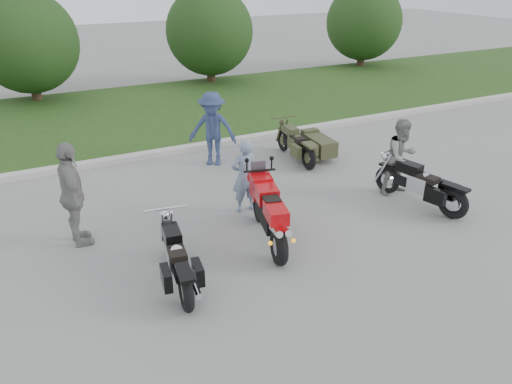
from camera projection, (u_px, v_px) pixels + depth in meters
name	position (u px, v px, depth m)	size (l,w,h in m)	color
ground	(294.00, 254.00, 8.96)	(80.00, 80.00, 0.00)	gray
curb	(182.00, 149.00, 13.78)	(60.00, 0.30, 0.15)	#B7B5AC
grass_strip	(141.00, 113.00, 17.14)	(60.00, 8.00, 0.14)	#3A6021
tree_mid_left	(27.00, 42.00, 17.71)	(3.60, 3.60, 4.00)	#3F2B1C
tree_mid_right	(210.00, 31.00, 20.62)	(3.60, 3.60, 4.00)	#3F2B1C
tree_far_right	(364.00, 22.00, 23.94)	(3.60, 3.60, 4.00)	#3F2B1C
sportbike_red	(269.00, 212.00, 9.07)	(0.82, 2.24, 1.08)	black
cruiser_left	(178.00, 262.00, 7.94)	(0.49, 2.15, 0.83)	black
cruiser_right	(423.00, 187.00, 10.54)	(0.71, 2.25, 0.87)	black
cruiser_sidecar	(310.00, 145.00, 13.16)	(1.13, 2.13, 0.82)	black
person_stripe	(244.00, 176.00, 10.21)	(0.57, 0.37, 1.56)	gray
person_grey	(401.00, 157.00, 11.00)	(0.84, 0.65, 1.72)	gray
person_denim	(212.00, 129.00, 12.58)	(1.22, 0.70, 1.89)	navy
person_back	(73.00, 195.00, 8.90)	(1.15, 0.48, 1.96)	gray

